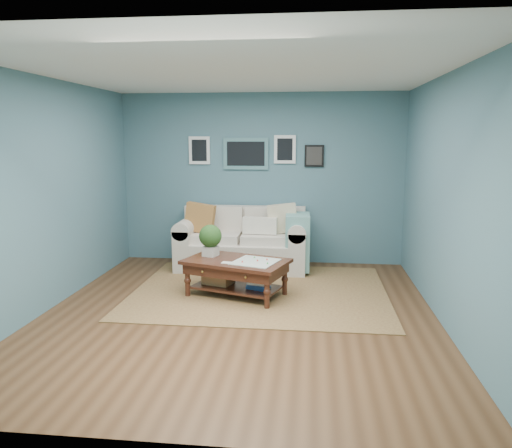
# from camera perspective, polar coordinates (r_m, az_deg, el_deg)

# --- Properties ---
(room_shell) EXTENTS (5.00, 5.02, 2.70)m
(room_shell) POSITION_cam_1_polar(r_m,az_deg,el_deg) (5.60, -2.03, 3.19)
(room_shell) COLOR brown
(room_shell) RESTS_ON ground
(area_rug) EXTENTS (3.30, 2.64, 0.01)m
(area_rug) POSITION_cam_1_polar(r_m,az_deg,el_deg) (6.65, 0.46, -7.66)
(area_rug) COLOR brown
(area_rug) RESTS_ON ground
(loveseat) EXTENTS (2.02, 0.92, 1.04)m
(loveseat) POSITION_cam_1_polar(r_m,az_deg,el_deg) (7.70, -0.92, -2.00)
(loveseat) COLOR beige
(loveseat) RESTS_ON ground
(coffee_table) EXTENTS (1.44, 1.10, 0.89)m
(coffee_table) POSITION_cam_1_polar(r_m,az_deg,el_deg) (6.40, -2.78, -4.75)
(coffee_table) COLOR #37190F
(coffee_table) RESTS_ON ground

